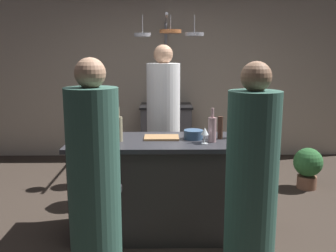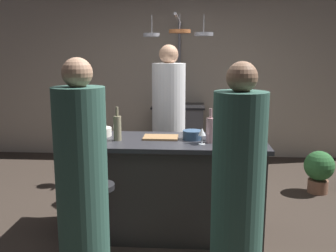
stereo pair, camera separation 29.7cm
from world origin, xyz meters
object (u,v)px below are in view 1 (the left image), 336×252
Objects in this scene: guest_right at (251,194)px; bar_stool_right at (241,223)px; wine_bottle_dark at (241,124)px; mixing_bowl_ceramic at (99,133)px; wine_bottle_red at (260,128)px; wine_glass_near_left_guest at (205,132)px; guest_left at (95,192)px; cutting_board at (162,137)px; wine_bottle_green at (102,130)px; stove_range at (166,133)px; bar_stool_left at (106,223)px; pepper_mill at (220,128)px; mixing_bowl_blue at (193,135)px; wine_bottle_rose at (212,129)px; chef at (163,129)px; wine_glass_near_right_guest at (243,134)px; wine_bottle_white at (119,128)px; potted_plant at (308,165)px.

bar_stool_right is at bearing 86.15° from guest_right.
mixing_bowl_ceramic is (-1.33, 0.03, -0.09)m from wine_bottle_dark.
wine_bottle_red is 0.49m from wine_glass_near_left_guest.
wine_bottle_red is at bearing 32.56° from guest_left.
cutting_board is 0.57m from wine_bottle_green.
stove_range is at bearing 96.91° from wine_glass_near_left_guest.
bar_stool_left is at bearing -148.79° from wine_bottle_dark.
stove_range is at bearing 101.21° from pepper_mill.
mixing_bowl_ceramic is 1.22× the size of mixing_bowl_blue.
stove_range is at bearing 106.04° from wine_bottle_dark.
wine_bottle_rose is at bearing 31.07° from bar_stool_left.
chef reaches higher than wine_bottle_green.
pepper_mill reaches higher than wine_glass_near_left_guest.
wine_bottle_rose is at bearing -65.51° from chef.
stove_range is 2.78× the size of cutting_board.
chef is 1.61m from bar_stool_left.
wine_glass_near_left_guest is (-0.07, -0.07, -0.01)m from wine_bottle_rose.
guest_right is 11.18× the size of wine_glass_near_right_guest.
wine_bottle_red is 0.22m from wine_glass_near_right_guest.
wine_glass_near_right_guest is at bearing -35.32° from wine_bottle_rose.
guest_left is at bearing -104.18° from chef.
wine_bottle_red is at bearing -49.65° from chef.
wine_bottle_white is (-0.38, -0.11, 0.11)m from cutting_board.
chef is 1.09× the size of guest_right.
bar_stool_left is (-0.45, -1.48, -0.45)m from chef.
cutting_board is 0.41m from wine_bottle_white.
guest_left is 11.34× the size of wine_glass_near_right_guest.
mixing_bowl_ceramic is at bearing 173.99° from cutting_board.
wine_bottle_white reaches higher than bar_stool_left.
guest_right is at bearing -20.05° from bar_stool_left.
wine_glass_near_left_guest reaches higher than cutting_board.
wine_bottle_green is 1.04× the size of wine_bottle_white.
guest_right is 1.64m from mixing_bowl_ceramic.
wine_glass_near_left_guest is at bearing -83.09° from stove_range.
wine_bottle_red is 0.42m from wine_bottle_rose.
bar_stool_left is at bearing -141.70° from potted_plant.
mixing_bowl_blue is (0.74, 1.00, 0.17)m from guest_left.
chef reaches higher than pepper_mill.
wine_bottle_red is 1.09× the size of wine_bottle_rose.
pepper_mill is 0.68× the size of wine_bottle_white.
wine_bottle_rose is (0.88, 0.53, 0.64)m from bar_stool_left.
wine_bottle_dark reaches higher than stove_range.
wine_glass_near_right_guest is at bearing -62.68° from pepper_mill.
guest_left is 1.05m from guest_right.
cutting_board is 0.75m from wine_bottle_dark.
wine_bottle_dark is 0.34m from wine_bottle_rose.
wine_bottle_white is (-0.98, 0.94, 0.26)m from guest_right.
pepper_mill is at bearing 97.46° from bar_stool_right.
wine_glass_near_right_guest is at bearing -36.26° from mixing_bowl_blue.
wine_bottle_white is at bearing 177.54° from wine_bottle_rose.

